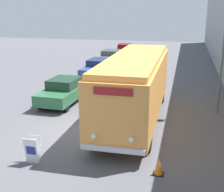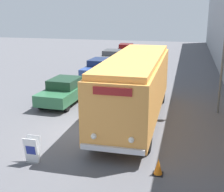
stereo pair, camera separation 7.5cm
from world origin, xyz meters
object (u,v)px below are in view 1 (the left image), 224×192
(parked_car_mid, at_px, (99,68))
(parked_car_distant, at_px, (125,49))
(vintage_bus, at_px, (135,85))
(sign_board, at_px, (32,150))
(traffic_cone, at_px, (159,167))
(parked_car_near, at_px, (64,91))
(parked_car_far, at_px, (111,57))
(streetlamp, at_px, (224,42))

(parked_car_mid, bearing_deg, parked_car_distant, 93.89)
(vintage_bus, bearing_deg, sign_board, -118.90)
(vintage_bus, distance_m, traffic_cone, 5.60)
(sign_board, relative_size, parked_car_near, 0.23)
(vintage_bus, height_order, parked_car_mid, vintage_bus)
(vintage_bus, relative_size, parked_car_far, 2.12)
(sign_board, height_order, parked_car_near, parked_car_near)
(traffic_cone, bearing_deg, streetlamp, 70.73)
(parked_car_near, bearing_deg, parked_car_far, 94.06)
(parked_car_far, bearing_deg, parked_car_near, -88.88)
(streetlamp, distance_m, parked_car_near, 9.32)
(vintage_bus, distance_m, parked_car_far, 16.16)
(vintage_bus, relative_size, traffic_cone, 17.00)
(parked_car_mid, bearing_deg, sign_board, -81.28)
(streetlamp, height_order, parked_car_mid, streetlamp)
(vintage_bus, relative_size, parked_car_distant, 2.33)
(streetlamp, bearing_deg, parked_car_near, -178.61)
(parked_car_far, bearing_deg, parked_car_mid, -85.92)
(parked_car_far, height_order, traffic_cone, parked_car_far)
(parked_car_far, xyz_separation_m, traffic_cone, (6.60, -20.45, -0.45))
(parked_car_near, distance_m, parked_car_mid, 7.16)
(parked_car_near, bearing_deg, parked_car_mid, 91.47)
(parked_car_mid, bearing_deg, vintage_bus, -61.27)
(parked_car_mid, relative_size, parked_car_far, 1.02)
(parked_car_near, relative_size, parked_car_mid, 0.93)
(sign_board, distance_m, parked_car_distant, 26.76)
(sign_board, bearing_deg, parked_car_near, 102.77)
(parked_car_mid, relative_size, traffic_cone, 8.17)
(parked_car_distant, height_order, traffic_cone, parked_car_distant)
(parked_car_distant, bearing_deg, traffic_cone, -81.18)
(vintage_bus, bearing_deg, parked_car_far, 107.77)
(sign_board, relative_size, traffic_cone, 1.75)
(traffic_cone, bearing_deg, vintage_bus, 108.27)
(parked_car_distant, distance_m, traffic_cone, 27.25)
(vintage_bus, relative_size, sign_board, 9.72)
(vintage_bus, bearing_deg, parked_car_distant, 102.32)
(traffic_cone, bearing_deg, parked_car_mid, 113.30)
(parked_car_distant, bearing_deg, parked_car_far, -96.98)
(vintage_bus, distance_m, streetlamp, 5.13)
(streetlamp, bearing_deg, parked_car_distant, 114.81)
(streetlamp, height_order, traffic_cone, streetlamp)
(parked_car_distant, bearing_deg, streetlamp, -69.86)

